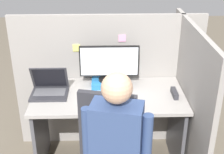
# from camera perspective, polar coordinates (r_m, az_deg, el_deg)

# --- Properties ---
(cubicle_panel_back) EXTENTS (1.85, 0.05, 1.39)m
(cubicle_panel_back) POSITION_cam_1_polar(r_m,az_deg,el_deg) (3.13, -0.73, -1.01)
(cubicle_panel_back) COLOR gray
(cubicle_panel_back) RESTS_ON ground
(cubicle_panel_right) EXTENTS (0.04, 1.31, 1.39)m
(cubicle_panel_right) POSITION_cam_1_polar(r_m,az_deg,el_deg) (2.84, 13.66, -4.69)
(cubicle_panel_right) COLOR gray
(cubicle_panel_right) RESTS_ON ground
(desk) EXTENTS (1.35, 0.68, 0.76)m
(desk) POSITION_cam_1_polar(r_m,az_deg,el_deg) (2.87, -0.60, -6.61)
(desk) COLOR #9E9993
(desk) RESTS_ON ground
(paper_box) EXTENTS (0.33, 0.23, 0.05)m
(paper_box) POSITION_cam_1_polar(r_m,az_deg,el_deg) (2.93, -0.48, -0.97)
(paper_box) COLOR #236BAD
(paper_box) RESTS_ON desk
(monitor) EXTENTS (0.55, 0.20, 0.34)m
(monitor) POSITION_cam_1_polar(r_m,az_deg,el_deg) (2.85, -0.50, 2.56)
(monitor) COLOR black
(monitor) RESTS_ON paper_box
(laptop) EXTENTS (0.32, 0.26, 0.25)m
(laptop) POSITION_cam_1_polar(r_m,az_deg,el_deg) (2.81, -11.35, -2.15)
(laptop) COLOR #2D2D33
(laptop) RESTS_ON desk
(mouse) EXTENTS (0.06, 0.04, 0.03)m
(mouse) POSITION_cam_1_polar(r_m,az_deg,el_deg) (2.65, -5.45, -4.44)
(mouse) COLOR silver
(mouse) RESTS_ON desk
(stapler) EXTENTS (0.04, 0.16, 0.05)m
(stapler) POSITION_cam_1_polar(r_m,az_deg,el_deg) (2.79, 11.36, -2.93)
(stapler) COLOR #2D2D33
(stapler) RESTS_ON desk
(carrot_toy) EXTENTS (0.05, 0.14, 0.05)m
(carrot_toy) POSITION_cam_1_polar(r_m,az_deg,el_deg) (2.61, 2.35, -4.55)
(carrot_toy) COLOR orange
(carrot_toy) RESTS_ON desk
(person) EXTENTS (0.47, 0.47, 1.30)m
(person) POSITION_cam_1_polar(r_m,az_deg,el_deg) (2.13, 1.20, -13.34)
(person) COLOR black
(person) RESTS_ON ground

